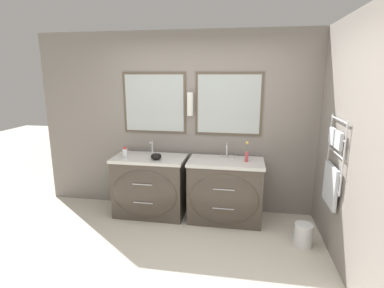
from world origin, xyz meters
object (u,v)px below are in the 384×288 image
at_px(toiletry_bottle, 125,153).
at_px(flower_vase, 247,154).
at_px(vanity_left, 150,186).
at_px(amenity_bowl, 156,156).
at_px(vanity_right, 225,191).
at_px(waste_bin, 303,234).

distance_m(toiletry_bottle, flower_vase, 1.68).
height_order(vanity_left, amenity_bowl, amenity_bowl).
bearing_deg(amenity_bowl, vanity_left, 150.61).
xyz_separation_m(vanity_right, waste_bin, (0.97, -0.48, -0.29)).
bearing_deg(flower_vase, toiletry_bottle, -177.03).
height_order(amenity_bowl, waste_bin, amenity_bowl).
bearing_deg(amenity_bowl, flower_vase, 4.87).
relative_size(toiletry_bottle, amenity_bowl, 1.01).
relative_size(vanity_right, flower_vase, 3.64).
xyz_separation_m(vanity_right, toiletry_bottle, (-1.40, -0.06, 0.49)).
height_order(vanity_left, flower_vase, flower_vase).
xyz_separation_m(vanity_left, amenity_bowl, (0.13, -0.07, 0.47)).
height_order(vanity_left, vanity_right, same).
bearing_deg(waste_bin, flower_vase, 143.48).
distance_m(vanity_left, vanity_right, 1.08).
bearing_deg(waste_bin, toiletry_bottle, 169.78).
xyz_separation_m(vanity_left, vanity_right, (1.08, 0.00, 0.00)).
bearing_deg(waste_bin, vanity_right, 153.41).
bearing_deg(vanity_left, amenity_bowl, -29.39).
bearing_deg(toiletry_bottle, waste_bin, -10.22).
xyz_separation_m(toiletry_bottle, waste_bin, (2.37, -0.43, -0.79)).
bearing_deg(amenity_bowl, vanity_right, 4.49).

